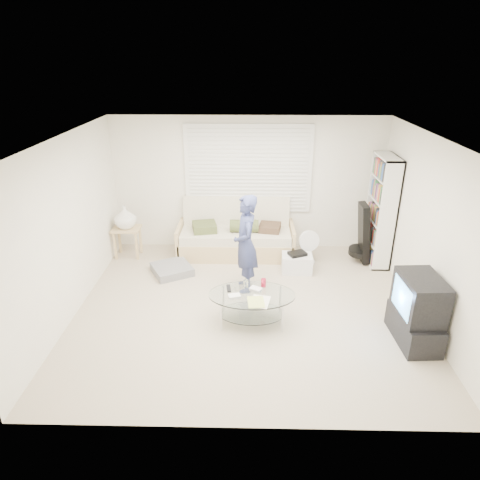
{
  "coord_description": "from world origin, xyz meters",
  "views": [
    {
      "loc": [
        0.02,
        -5.46,
        3.5
      ],
      "look_at": [
        -0.11,
        0.3,
        0.97
      ],
      "focal_mm": 32.0,
      "sensor_mm": 36.0,
      "label": 1
    }
  ],
  "objects_px": {
    "bookshelf": "(381,211)",
    "coffee_table": "(252,300)",
    "futon_sofa": "(236,237)",
    "tv_unit": "(417,311)"
  },
  "relations": [
    {
      "from": "futon_sofa",
      "to": "coffee_table",
      "type": "xyz_separation_m",
      "value": [
        0.29,
        -2.24,
        0.01
      ]
    },
    {
      "from": "bookshelf",
      "to": "tv_unit",
      "type": "xyz_separation_m",
      "value": [
        -0.13,
        -2.37,
        -0.51
      ]
    },
    {
      "from": "futon_sofa",
      "to": "coffee_table",
      "type": "height_order",
      "value": "futon_sofa"
    },
    {
      "from": "bookshelf",
      "to": "coffee_table",
      "type": "xyz_separation_m",
      "value": [
        -2.25,
        -1.98,
        -0.61
      ]
    },
    {
      "from": "bookshelf",
      "to": "coffee_table",
      "type": "relative_size",
      "value": 1.61
    },
    {
      "from": "futon_sofa",
      "to": "bookshelf",
      "type": "relative_size",
      "value": 1.11
    },
    {
      "from": "futon_sofa",
      "to": "bookshelf",
      "type": "distance_m",
      "value": 2.63
    },
    {
      "from": "tv_unit",
      "to": "futon_sofa",
      "type": "bearing_deg",
      "value": 132.69
    },
    {
      "from": "bookshelf",
      "to": "coffee_table",
      "type": "distance_m",
      "value": 3.06
    },
    {
      "from": "coffee_table",
      "to": "tv_unit",
      "type": "bearing_deg",
      "value": -10.23
    }
  ]
}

